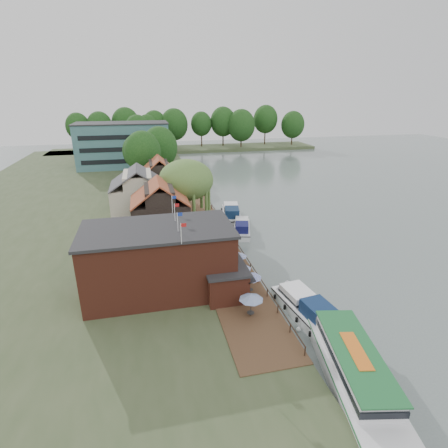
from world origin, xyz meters
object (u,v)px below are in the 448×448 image
pub (178,258)px  cruiser_1 (242,226)px  umbrella_1 (250,283)px  swan (298,329)px  umbrella_2 (241,274)px  umbrella_5 (227,241)px  cottage_a (160,210)px  cruiser_2 (231,212)px  cottage_b (139,193)px  umbrella_3 (238,261)px  hotel_block (123,145)px  umbrella_4 (221,249)px  cottage_c (160,179)px  willow (187,192)px  tour_boat (357,373)px  cruiser_0 (306,305)px  umbrella_0 (251,305)px

pub → cruiser_1: size_ratio=2.19×
umbrella_1 → swan: (3.04, -5.81, -2.07)m
umbrella_1 → umbrella_2: 2.10m
umbrella_5 → cruiser_1: bearing=61.2°
cottage_a → cruiser_2: size_ratio=0.81×
cottage_b → umbrella_3: (11.24, -22.74, -2.96)m
cruiser_2 → umbrella_3: bearing=-90.7°
hotel_block → cruiser_1: size_ratio=2.78×
cottage_a → umbrella_1: 19.86m
umbrella_5 → cruiser_2: (4.35, 14.78, -0.99)m
pub → swan: (10.19, -8.67, -4.43)m
cottage_b → umbrella_4: size_ratio=4.04×
cottage_c → willow: willow is taller
cruiser_1 → umbrella_2: bearing=-90.4°
hotel_block → cottage_c: (8.00, -37.00, -1.90)m
willow → umbrella_3: (3.74, -17.74, -3.93)m
pub → willow: bearing=80.1°
umbrella_1 → tour_boat: umbrella_1 is taller
umbrella_5 → swan: 17.38m
willow → swan: bearing=-76.9°
cruiser_2 → umbrella_4: bearing=-96.9°
umbrella_1 → cruiser_1: size_ratio=0.27×
pub → swan: size_ratio=45.45×
umbrella_3 → cruiser_2: size_ratio=0.22×
umbrella_2 → umbrella_3: bearing=80.4°
cottage_a → swan: size_ratio=19.55×
hotel_block → tour_boat: bearing=-77.4°
cruiser_0 → willow: bearing=99.5°
cottage_a → umbrella_5: (8.32, -6.65, -2.96)m
cottage_b → willow: (7.50, -5.00, 0.96)m
cottage_a → cruiser_1: bearing=5.8°
tour_boat → willow: bearing=114.0°
umbrella_5 → swan: (2.87, -17.02, -2.07)m
cottage_b → swan: cottage_b is taller
tour_boat → umbrella_4: bearing=115.3°
cottage_c → umbrella_0: (6.02, -40.86, -2.96)m
swan → hotel_block: bearing=102.9°
umbrella_4 → cottage_c: bearing=102.2°
cruiser_2 → tour_boat: (-0.22, -39.13, 0.25)m
cottage_c → cruiser_1: 21.61m
pub → umbrella_0: size_ratio=8.42×
umbrella_4 → tour_boat: umbrella_4 is taller
umbrella_4 → umbrella_5: size_ratio=1.00×
umbrella_4 → swan: size_ratio=5.40×
hotel_block → cruiser_0: bearing=-75.7°
swan → willow: bearing=103.1°
pub → umbrella_1: bearing=-21.8°
cruiser_2 → cottage_c: bearing=148.3°
umbrella_4 → umbrella_3: bearing=-72.6°
cottage_b → cruiser_2: 16.28m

